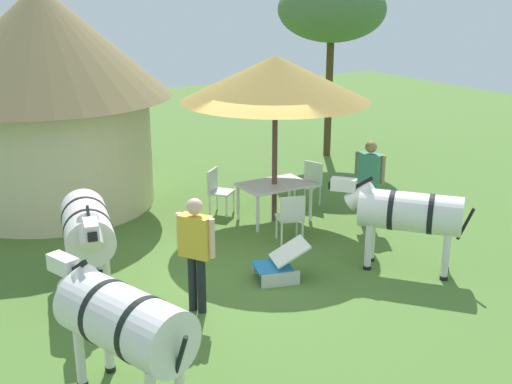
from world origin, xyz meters
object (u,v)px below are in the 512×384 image
object	(u,v)px
patio_chair_east_end	(310,181)
zebra_by_umbrella	(87,228)
patio_chair_west_end	(217,188)
striped_lounge_chair	(279,264)
patio_chair_near_hut	(291,215)
shade_umbrella	(275,78)
guest_beside_umbrella	(369,175)
acacia_tree_left_background	(332,10)
zebra_nearest_camera	(406,213)
zebra_toward_hut	(122,320)
thatched_hut	(47,87)
standing_watcher	(196,245)
patio_dining_table	(274,188)

from	to	relation	value
patio_chair_east_end	zebra_by_umbrella	size ratio (longest dim) A/B	0.42
patio_chair_west_end	striped_lounge_chair	bearing A→B (deg)	40.41
patio_chair_near_hut	striped_lounge_chair	distance (m)	1.49
shade_umbrella	guest_beside_umbrella	world-z (taller)	shade_umbrella
zebra_by_umbrella	acacia_tree_left_background	size ratio (longest dim) A/B	0.47
guest_beside_umbrella	zebra_nearest_camera	xyz separation A→B (m)	(-0.85, -1.87, -0.01)
guest_beside_umbrella	zebra_toward_hut	distance (m)	6.44
patio_chair_west_end	guest_beside_umbrella	world-z (taller)	guest_beside_umbrella
patio_chair_east_end	zebra_nearest_camera	xyz separation A→B (m)	(-0.56, -3.36, 0.45)
thatched_hut	acacia_tree_left_background	xyz separation A→B (m)	(7.23, 0.34, 1.31)
standing_watcher	zebra_by_umbrella	bearing A→B (deg)	-173.98
guest_beside_umbrella	acacia_tree_left_background	world-z (taller)	acacia_tree_left_background
patio_chair_east_end	zebra_nearest_camera	distance (m)	3.44
standing_watcher	acacia_tree_left_background	world-z (taller)	acacia_tree_left_background
patio_chair_near_hut	zebra_toward_hut	size ratio (longest dim) A/B	0.42
thatched_hut	striped_lounge_chair	bearing A→B (deg)	-69.44
shade_umbrella	zebra_by_umbrella	distance (m)	4.47
patio_chair_west_end	zebra_by_umbrella	world-z (taller)	zebra_by_umbrella
patio_dining_table	zebra_by_umbrella	size ratio (longest dim) A/B	0.61
patio_chair_west_end	zebra_by_umbrella	distance (m)	3.84
acacia_tree_left_background	patio_chair_east_end	bearing A→B (deg)	-131.89
zebra_nearest_camera	zebra_toward_hut	xyz separation A→B (m)	(-4.96, -0.92, -0.01)
patio_chair_west_end	standing_watcher	bearing A→B (deg)	19.11
thatched_hut	shade_umbrella	size ratio (longest dim) A/B	1.41
shade_umbrella	standing_watcher	world-z (taller)	shade_umbrella
patio_chair_near_hut	patio_dining_table	bearing A→B (deg)	90.00
striped_lounge_chair	zebra_by_umbrella	xyz separation A→B (m)	(-2.62, 1.09, 0.75)
patio_chair_near_hut	standing_watcher	xyz separation A→B (m)	(-2.49, -1.38, 0.48)
thatched_hut	guest_beside_umbrella	bearing A→B (deg)	-41.73
standing_watcher	patio_dining_table	bearing A→B (deg)	98.81
thatched_hut	striped_lounge_chair	size ratio (longest dim) A/B	5.28
thatched_hut	patio_chair_east_end	xyz separation A→B (m)	(4.46, -2.74, -1.92)
patio_chair_west_end	zebra_toward_hut	size ratio (longest dim) A/B	0.42
striped_lounge_chair	shade_umbrella	bearing A→B (deg)	-14.78
zebra_nearest_camera	zebra_toward_hut	size ratio (longest dim) A/B	0.85
zebra_nearest_camera	zebra_toward_hut	world-z (taller)	zebra_nearest_camera
shade_umbrella	patio_dining_table	size ratio (longest dim) A/B	2.66
shade_umbrella	acacia_tree_left_background	bearing A→B (deg)	41.81
thatched_hut	shade_umbrella	xyz separation A→B (m)	(3.34, -3.13, 0.30)
patio_chair_east_end	zebra_toward_hut	distance (m)	7.00
patio_chair_east_end	patio_chair_west_end	xyz separation A→B (m)	(-1.87, 0.53, 0.00)
guest_beside_umbrella	patio_chair_near_hut	bearing A→B (deg)	60.63
patio_chair_east_end	zebra_by_umbrella	xyz separation A→B (m)	(-5.07, -1.54, 0.48)
patio_dining_table	guest_beside_umbrella	bearing A→B (deg)	-38.06
acacia_tree_left_background	striped_lounge_chair	bearing A→B (deg)	-132.40
striped_lounge_chair	standing_watcher	bearing A→B (deg)	116.08
standing_watcher	zebra_nearest_camera	world-z (taller)	standing_watcher
patio_dining_table	zebra_toward_hut	bearing A→B (deg)	-138.59
thatched_hut	zebra_nearest_camera	world-z (taller)	thatched_hut
patio_chair_east_end	standing_watcher	distance (m)	4.96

